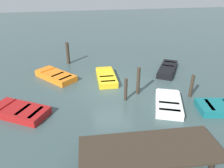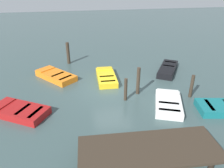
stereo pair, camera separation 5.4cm
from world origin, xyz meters
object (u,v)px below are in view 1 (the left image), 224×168
Objects in this scene: rowboat_yellow at (106,77)px; rowboat_white at (168,103)px; mooring_piling_near_right at (192,86)px; mooring_piling_mid_left at (138,81)px; rowboat_red at (20,111)px; rowboat_orange at (56,76)px; mooring_piling_mid_right at (126,89)px; rowboat_black at (168,69)px; dock_segment at (150,150)px; mooring_piling_far_left at (68,53)px.

rowboat_white is at bearing -143.50° from rowboat_yellow.
mooring_piling_near_right is 0.82× the size of mooring_piling_mid_left.
mooring_piling_near_right is (-1.82, -0.81, 0.51)m from rowboat_white.
rowboat_yellow is 2.95m from mooring_piling_mid_left.
rowboat_red and rowboat_orange have the same top height.
mooring_piling_mid_right is (-4.21, 4.02, 0.48)m from rowboat_orange.
rowboat_black is 8.58m from rowboat_orange.
dock_segment is 7.28m from rowboat_red.
mooring_piling_mid_right is 7.66m from mooring_piling_far_left.
rowboat_black and rowboat_white have the same top height.
rowboat_orange is at bearing -33.34° from mooring_piling_mid_left.
rowboat_red is at bearing -0.36° from mooring_piling_near_right.
mooring_piling_mid_left is at bearing -19.07° from mooring_piling_near_right.
rowboat_orange is 3.17m from mooring_piling_far_left.
rowboat_white is (-8.11, 0.87, 0.00)m from rowboat_red.
rowboat_yellow is 3.72m from rowboat_orange.
dock_segment is 12.36m from mooring_piling_far_left.
dock_segment is at bearing 163.17° from rowboat_orange.
rowboat_black is at bearing -132.55° from rowboat_orange.
rowboat_black and rowboat_red have the same top height.
mooring_piling_mid_left is (-4.17, 6.33, -0.04)m from mooring_piling_far_left.
mooring_piling_near_right is at bearing -123.59° from rowboat_yellow.
rowboat_yellow is 2.11× the size of mooring_piling_mid_right.
rowboat_white is 9.83m from mooring_piling_far_left.
rowboat_orange is at bearing -28.47° from mooring_piling_near_right.
rowboat_yellow is at bearing -78.17° from mooring_piling_mid_right.
rowboat_orange is 5.84m from mooring_piling_mid_right.
rowboat_red is 6.99m from mooring_piling_mid_left.
rowboat_yellow is at bearing -50.57° from rowboat_black.
rowboat_black is 1.18× the size of rowboat_white.
dock_segment is 3.07× the size of mooring_piling_mid_left.
mooring_piling_mid_right is 1.16m from mooring_piling_mid_left.
mooring_piling_mid_left reaches higher than rowboat_orange.
rowboat_yellow is 5.10m from rowboat_white.
mooring_piling_near_right is 3.22m from mooring_piling_mid_left.
rowboat_yellow is at bearing -84.47° from dock_segment.
mooring_piling_near_right is (-9.93, 0.06, 0.51)m from rowboat_red.
rowboat_yellow is 3.12m from mooring_piling_mid_right.
rowboat_black is at bearing -139.23° from mooring_piling_mid_left.
rowboat_black and rowboat_orange have the same top height.
rowboat_black is 4.53m from mooring_piling_mid_left.
rowboat_black is 11.00m from rowboat_red.
mooring_piling_near_right is at bearing 160.93° from mooring_piling_mid_left.
mooring_piling_far_left is 7.58m from mooring_piling_mid_left.
rowboat_orange and rowboat_white have the same top height.
rowboat_black is 4.03m from mooring_piling_near_right.
rowboat_black is (-4.78, -8.64, -0.63)m from dock_segment.
rowboat_white is 2.32m from mooring_piling_mid_left.
rowboat_white is at bearing 123.26° from mooring_piling_mid_left.
rowboat_black is at bearing -140.82° from mooring_piling_mid_right.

